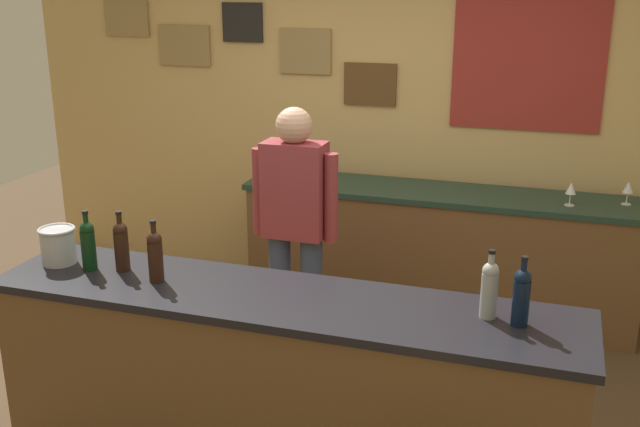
% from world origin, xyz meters
% --- Properties ---
extents(ground_plane, '(10.00, 10.00, 0.00)m').
position_xyz_m(ground_plane, '(0.00, 0.00, 0.00)').
color(ground_plane, '#4C3823').
extents(back_wall, '(6.00, 0.09, 2.80)m').
position_xyz_m(back_wall, '(0.00, 2.03, 1.42)').
color(back_wall, tan).
rests_on(back_wall, ground_plane).
extents(bar_counter, '(2.78, 0.60, 0.92)m').
position_xyz_m(bar_counter, '(0.00, -0.40, 0.46)').
color(bar_counter, brown).
rests_on(bar_counter, ground_plane).
extents(side_counter, '(2.75, 0.56, 0.90)m').
position_xyz_m(side_counter, '(0.40, 1.65, 0.45)').
color(side_counter, brown).
rests_on(side_counter, ground_plane).
extents(bartender, '(0.52, 0.21, 1.62)m').
position_xyz_m(bartender, '(-0.27, 0.56, 0.94)').
color(bartender, '#384766').
rests_on(bartender, ground_plane).
extents(wine_bottle_a, '(0.07, 0.07, 0.31)m').
position_xyz_m(wine_bottle_a, '(-1.01, -0.39, 1.06)').
color(wine_bottle_a, black).
rests_on(wine_bottle_a, bar_counter).
extents(wine_bottle_b, '(0.07, 0.07, 0.31)m').
position_xyz_m(wine_bottle_b, '(-0.85, -0.35, 1.06)').
color(wine_bottle_b, black).
rests_on(wine_bottle_b, bar_counter).
extents(wine_bottle_c, '(0.07, 0.07, 0.31)m').
position_xyz_m(wine_bottle_c, '(-0.62, -0.42, 1.06)').
color(wine_bottle_c, black).
rests_on(wine_bottle_c, bar_counter).
extents(wine_bottle_d, '(0.07, 0.07, 0.31)m').
position_xyz_m(wine_bottle_d, '(0.93, -0.33, 1.06)').
color(wine_bottle_d, '#999E99').
rests_on(wine_bottle_d, bar_counter).
extents(wine_bottle_e, '(0.07, 0.07, 0.31)m').
position_xyz_m(wine_bottle_e, '(1.06, -0.36, 1.06)').
color(wine_bottle_e, black).
rests_on(wine_bottle_e, bar_counter).
extents(ice_bucket, '(0.19, 0.19, 0.19)m').
position_xyz_m(ice_bucket, '(-1.21, -0.36, 1.02)').
color(ice_bucket, '#B7BABF').
rests_on(ice_bucket, bar_counter).
extents(wine_glass_a, '(0.07, 0.07, 0.16)m').
position_xyz_m(wine_glass_a, '(1.25, 1.56, 1.01)').
color(wine_glass_a, silver).
rests_on(wine_glass_a, side_counter).
extents(wine_glass_b, '(0.07, 0.07, 0.16)m').
position_xyz_m(wine_glass_b, '(1.60, 1.70, 1.01)').
color(wine_glass_b, silver).
rests_on(wine_glass_b, side_counter).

